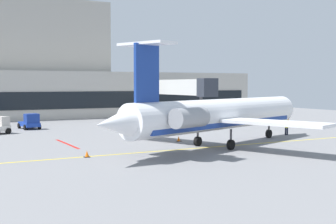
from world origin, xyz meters
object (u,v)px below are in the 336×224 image
object	(u,v)px
regional_jet	(218,115)
fuel_tank	(148,113)
belt_loader	(30,122)
marshaller	(287,127)
pushback_tractor	(158,120)

from	to	relation	value
regional_jet	fuel_tank	xyz separation A→B (m)	(6.70, 29.20, -1.73)
fuel_tank	belt_loader	bearing A→B (deg)	-169.10
marshaller	belt_loader	bearing A→B (deg)	139.64
pushback_tractor	fuel_tank	distance (m)	8.03
pushback_tractor	fuel_tank	bearing A→B (deg)	73.98
regional_jet	marshaller	bearing A→B (deg)	20.24
belt_loader	fuel_tank	size ratio (longest dim) A/B	0.61
regional_jet	marshaller	xyz separation A→B (m)	(12.63, 4.65, -2.04)
regional_jet	fuel_tank	size ratio (longest dim) A/B	4.35
pushback_tractor	belt_loader	size ratio (longest dim) A/B	0.78
regional_jet	marshaller	size ratio (longest dim) A/B	14.91
pushback_tractor	belt_loader	xyz separation A→B (m)	(-16.51, 4.10, 0.06)
pushback_tractor	fuel_tank	world-z (taller)	fuel_tank
pushback_tractor	marshaller	bearing A→B (deg)	-64.21
regional_jet	pushback_tractor	size ratio (longest dim) A/B	9.21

